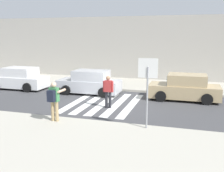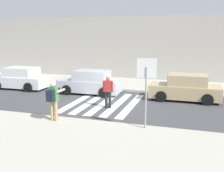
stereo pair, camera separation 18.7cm
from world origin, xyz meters
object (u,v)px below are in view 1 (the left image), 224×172
Objects in this scene: photographer_with_backpack at (54,98)px; stop_sign at (148,78)px; parked_car_tan at (185,88)px; pedestrian_crossing at (108,90)px; parked_car_silver at (90,83)px; parked_car_white at (19,79)px.

stop_sign is at bearing 4.34° from photographer_with_backpack.
stop_sign reaches higher than parked_car_tan.
pedestrian_crossing reaches higher than parked_car_tan.
pedestrian_crossing is 4.87m from parked_car_tan.
photographer_with_backpack is 3.48m from pedestrian_crossing.
pedestrian_crossing is 3.73m from parked_car_silver.
parked_car_tan is (11.52, 0.00, 0.00)m from parked_car_white.
parked_car_silver is at bearing 180.00° from parked_car_tan.
parked_car_tan is at bearing 77.23° from stop_sign.
parked_car_white is 1.00× the size of parked_car_tan.
pedestrian_crossing is at bearing -21.25° from parked_car_white.
parked_car_tan is (3.84, 2.98, -0.25)m from pedestrian_crossing.
photographer_with_backpack is 6.21m from parked_car_silver.
parked_car_silver is at bearing 0.00° from parked_car_white.
stop_sign is at bearing -50.90° from parked_car_silver.
pedestrian_crossing is at bearing -53.29° from parked_car_silver.
photographer_with_backpack is (-3.96, -0.30, -1.02)m from stop_sign.
parked_car_tan is at bearing -0.00° from parked_car_silver.
parked_car_white is (-6.23, 6.14, -0.44)m from photographer_with_backpack.
pedestrian_crossing is 0.42× the size of parked_car_white.
parked_car_tan is (6.07, -0.00, 0.00)m from parked_car_silver.
photographer_with_backpack is 0.42× the size of parked_car_white.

